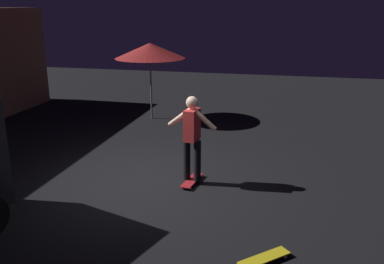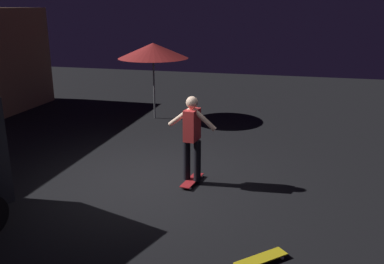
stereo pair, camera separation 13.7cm
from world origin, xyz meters
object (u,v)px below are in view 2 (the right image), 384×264
Objects in this scene: skateboard_spare at (261,259)px; skater at (192,133)px; patio_umbrella at (153,51)px; skateboard_ridden at (192,180)px.

skateboard_spare is 0.42× the size of skater.
patio_umbrella is at bearing 29.86° from skateboard_spare.
patio_umbrella is at bearing 27.62° from skateboard_ridden.
patio_umbrella reaches higher than skateboard_spare.
skater is at bearing 90.00° from skateboard_ridden.
patio_umbrella is 8.15m from skateboard_spare.
skateboard_ridden is 2.81m from skateboard_spare.
skateboard_ridden is 0.98m from skater.
patio_umbrella reaches higher than skater.
patio_umbrella is 2.88× the size of skateboard_ridden.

